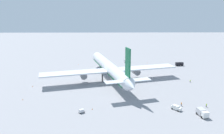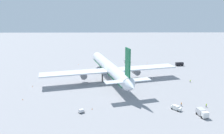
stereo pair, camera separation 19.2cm
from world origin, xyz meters
The scene contains 15 objects.
ground_plane centered at (0.00, 0.00, 0.00)m, with size 600.00×600.00×0.00m, color gray.
airliner centered at (-1.30, -0.39, 7.45)m, with size 77.95×80.34×24.29m.
service_truck_0 centered at (-49.45, -36.63, 1.56)m, with size 5.96×3.50×2.75m.
service_truck_1 centered at (33.94, -53.09, 1.50)m, with size 2.74×6.03×2.63m.
service_truck_2 centered at (45.92, -14.25, 1.49)m, with size 4.03×5.31×2.69m.
service_van centered at (-43.60, -28.04, 1.03)m, with size 4.50×4.20×1.97m.
baggage_cart_0 centered at (-45.88, 11.54, 0.82)m, with size 2.47×2.75×1.51m.
ground_worker_0 centered at (-6.54, -47.10, 0.83)m, with size 0.48×0.48×1.65m.
ground_worker_1 centered at (-39.61, -31.47, 0.88)m, with size 0.56×0.56×1.73m.
ground_worker_2 centered at (-41.03, -41.93, 0.84)m, with size 0.56×0.56×1.67m.
traffic_cone_0 centered at (37.94, 23.81, 0.28)m, with size 0.36×0.36×0.55m, color orange.
traffic_cone_1 centered at (-31.86, 40.70, 0.28)m, with size 0.36×0.36×0.55m, color orange.
traffic_cone_2 centered at (-13.18, 42.26, 0.28)m, with size 0.36×0.36×0.55m, color orange.
traffic_cone_3 centered at (43.10, -30.32, 0.28)m, with size 0.36×0.36×0.55m, color orange.
traffic_cone_4 centered at (-42.72, 7.37, 0.28)m, with size 0.36×0.36×0.55m, color orange.
Camera 2 is at (-130.43, 0.05, 40.65)m, focal length 35.96 mm.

